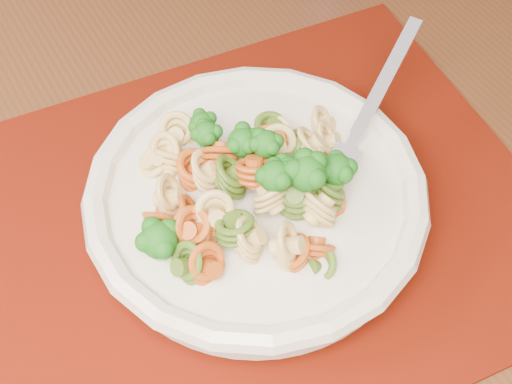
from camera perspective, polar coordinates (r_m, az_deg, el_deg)
name	(u,v)px	position (r m, az deg, el deg)	size (l,w,h in m)	color
dining_table	(168,218)	(0.69, -7.02, -2.10)	(1.56, 1.12, 0.72)	#4B2715
placemat	(241,225)	(0.57, -1.24, -2.62)	(0.48, 0.37, 0.00)	#500E03
pasta_bowl	(256,200)	(0.54, 0.00, -0.63)	(0.26, 0.26, 0.05)	silver
pasta_broccoli_heap	(256,187)	(0.53, 0.00, 0.38)	(0.22, 0.22, 0.06)	#D9B76B
fork	(343,161)	(0.55, 6.94, 2.47)	(0.19, 0.02, 0.01)	silver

